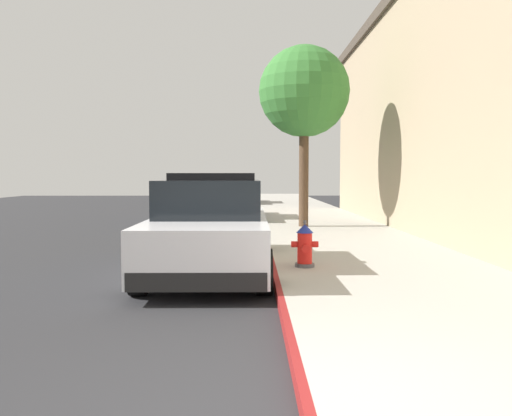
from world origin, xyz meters
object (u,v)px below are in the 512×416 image
Objects in this scene: parked_car_silver_ahead at (228,201)px; fire_hydrant at (305,246)px; street_tree at (304,92)px; parked_car_dark_far at (236,192)px; police_cruiser at (211,228)px.

parked_car_silver_ahead is 6.37× the size of fire_hydrant.
street_tree reaches higher than fire_hydrant.
parked_car_dark_far is 0.92× the size of street_tree.
parked_car_silver_ahead is at bearing -90.03° from parked_car_dark_far.
police_cruiser reaches higher than parked_car_silver_ahead.
parked_car_silver_ahead reaches higher than fire_hydrant.
fire_hydrant is (1.70, -20.63, -0.24)m from parked_car_dark_far.
parked_car_silver_ahead and parked_car_dark_far have the same top height.
parked_car_dark_far is at bearing 99.78° from street_tree.
parked_car_dark_far is 20.70m from fire_hydrant.
police_cruiser is 1.00× the size of parked_car_silver_ahead.
fire_hydrant is (1.55, -0.38, -0.24)m from police_cruiser.
street_tree is at bearing 84.46° from fire_hydrant.
police_cruiser is 1.62m from fire_hydrant.
parked_car_dark_far is (-0.14, 20.25, -0.00)m from police_cruiser.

